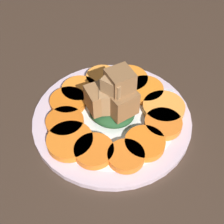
% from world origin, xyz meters
% --- Properties ---
extents(table_slab, '(1.20, 1.20, 0.02)m').
position_xyz_m(table_slab, '(0.00, 0.00, 0.01)').
color(table_slab, '#38281E').
rests_on(table_slab, ground).
extents(plate, '(0.26, 0.26, 0.01)m').
position_xyz_m(plate, '(0.00, 0.00, 0.03)').
color(plate, silver).
rests_on(plate, table_slab).
extents(carrot_slice_0, '(0.06, 0.06, 0.01)m').
position_xyz_m(carrot_slice_0, '(-0.02, -0.08, 0.04)').
color(carrot_slice_0, orange).
rests_on(carrot_slice_0, plate).
extents(carrot_slice_1, '(0.07, 0.07, 0.01)m').
position_xyz_m(carrot_slice_1, '(0.02, -0.09, 0.04)').
color(carrot_slice_1, orange).
rests_on(carrot_slice_1, plate).
extents(carrot_slice_2, '(0.06, 0.06, 0.01)m').
position_xyz_m(carrot_slice_2, '(0.06, -0.07, 0.04)').
color(carrot_slice_2, orange).
rests_on(carrot_slice_2, plate).
extents(carrot_slice_3, '(0.06, 0.06, 0.01)m').
position_xyz_m(carrot_slice_3, '(0.08, -0.02, 0.04)').
color(carrot_slice_3, orange).
rests_on(carrot_slice_3, plate).
extents(carrot_slice_4, '(0.06, 0.06, 0.01)m').
position_xyz_m(carrot_slice_4, '(0.08, 0.02, 0.04)').
color(carrot_slice_4, orange).
rests_on(carrot_slice_4, plate).
extents(carrot_slice_5, '(0.06, 0.06, 0.01)m').
position_xyz_m(carrot_slice_5, '(0.06, 0.06, 0.04)').
color(carrot_slice_5, orange).
rests_on(carrot_slice_5, plate).
extents(carrot_slice_6, '(0.07, 0.07, 0.01)m').
position_xyz_m(carrot_slice_6, '(0.03, 0.08, 0.04)').
color(carrot_slice_6, orange).
rests_on(carrot_slice_6, plate).
extents(carrot_slice_7, '(0.06, 0.06, 0.01)m').
position_xyz_m(carrot_slice_7, '(-0.01, 0.08, 0.04)').
color(carrot_slice_7, orange).
rests_on(carrot_slice_7, plate).
extents(carrot_slice_8, '(0.06, 0.06, 0.01)m').
position_xyz_m(carrot_slice_8, '(-0.06, 0.06, 0.04)').
color(carrot_slice_8, orange).
rests_on(carrot_slice_8, plate).
extents(carrot_slice_9, '(0.06, 0.06, 0.01)m').
position_xyz_m(carrot_slice_9, '(-0.07, 0.03, 0.04)').
color(carrot_slice_9, orange).
rests_on(carrot_slice_9, plate).
extents(carrot_slice_10, '(0.06, 0.06, 0.01)m').
position_xyz_m(carrot_slice_10, '(-0.08, -0.02, 0.04)').
color(carrot_slice_10, orange).
rests_on(carrot_slice_10, plate).
extents(carrot_slice_11, '(0.07, 0.07, 0.01)m').
position_xyz_m(carrot_slice_11, '(-0.07, -0.06, 0.04)').
color(carrot_slice_11, orange).
rests_on(carrot_slice_11, plate).
extents(center_pile, '(0.09, 0.08, 0.10)m').
position_xyz_m(center_pile, '(-0.00, -0.00, 0.07)').
color(center_pile, '#1E4723').
rests_on(center_pile, plate).
extents(fork, '(0.19, 0.10, 0.00)m').
position_xyz_m(fork, '(0.01, -0.06, 0.03)').
color(fork, silver).
rests_on(fork, plate).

